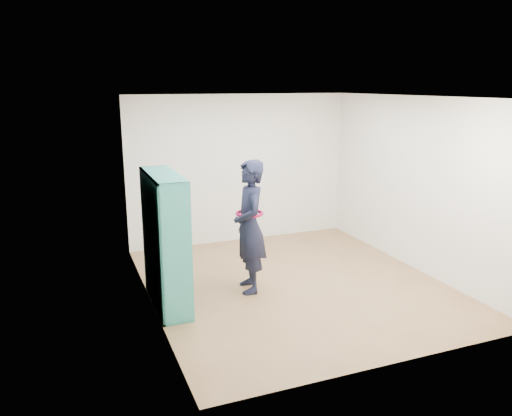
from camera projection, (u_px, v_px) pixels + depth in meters
name	position (u px, v px, depth m)	size (l,w,h in m)	color
floor	(294.00, 284.00, 7.09)	(4.50, 4.50, 0.00)	brown
ceiling	(298.00, 97.00, 6.46)	(4.50, 4.50, 0.00)	white
wall_left	(148.00, 208.00, 6.07)	(0.02, 4.50, 2.60)	white
wall_right	(416.00, 184.00, 7.49)	(0.02, 4.50, 2.60)	white
wall_back	(240.00, 169.00, 8.81)	(4.00, 0.02, 2.60)	white
wall_front	(399.00, 242.00, 4.75)	(4.00, 0.02, 2.60)	white
bookshelf	(163.00, 244.00, 6.25)	(0.37, 1.28, 1.70)	teal
person	(250.00, 227.00, 6.68)	(0.53, 0.72, 1.81)	black
smartphone	(237.00, 217.00, 6.71)	(0.02, 0.10, 0.14)	silver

